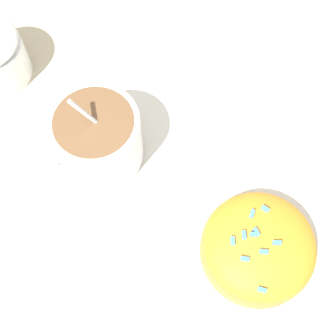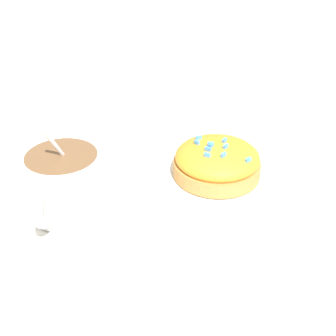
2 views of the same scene
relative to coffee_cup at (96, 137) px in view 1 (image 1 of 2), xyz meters
name	(u,v)px [view 1 (image 1 of 2)]	position (x,y,z in m)	size (l,w,h in m)	color
ground_plane	(174,201)	(-0.09, 0.01, -0.04)	(3.00, 3.00, 0.00)	#C6B793
paper_napkin	(174,201)	(-0.09, 0.01, -0.04)	(0.36, 0.37, 0.00)	white
coffee_cup	(96,137)	(0.00, 0.00, 0.00)	(0.09, 0.09, 0.10)	white
frosted_pastry	(259,247)	(-0.18, 0.02, -0.02)	(0.10, 0.10, 0.04)	#C18442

